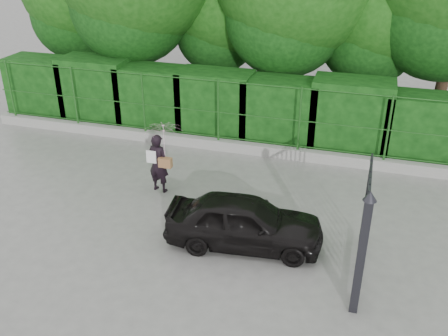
# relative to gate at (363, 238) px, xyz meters

# --- Properties ---
(ground) EXTENTS (80.00, 80.00, 0.00)m
(ground) POSITION_rel_gate_xyz_m (-4.60, 0.72, -1.19)
(ground) COLOR gray
(kerb) EXTENTS (14.00, 0.25, 0.30)m
(kerb) POSITION_rel_gate_xyz_m (-4.60, 5.22, -1.04)
(kerb) COLOR #9E9E99
(kerb) RESTS_ON ground
(fence) EXTENTS (14.13, 0.06, 1.80)m
(fence) POSITION_rel_gate_xyz_m (-4.38, 5.22, 0.01)
(fence) COLOR #1D521A
(fence) RESTS_ON kerb
(hedge) EXTENTS (14.20, 1.20, 2.13)m
(hedge) POSITION_rel_gate_xyz_m (-4.67, 6.22, -0.18)
(hedge) COLOR black
(hedge) RESTS_ON ground
(gate) EXTENTS (0.22, 2.33, 2.36)m
(gate) POSITION_rel_gate_xyz_m (0.00, 0.00, 0.00)
(gate) COLOR #25252B
(gate) RESTS_ON ground
(woman) EXTENTS (0.93, 0.95, 1.77)m
(woman) POSITION_rel_gate_xyz_m (-4.77, 2.52, -0.02)
(woman) COLOR black
(woman) RESTS_ON ground
(car) EXTENTS (3.32, 1.62, 1.09)m
(car) POSITION_rel_gate_xyz_m (-2.30, 0.89, -0.64)
(car) COLOR black
(car) RESTS_ON ground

